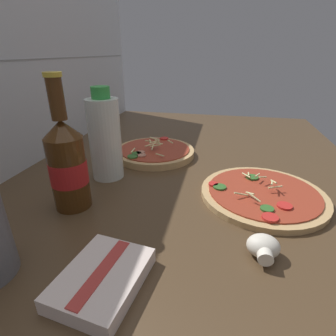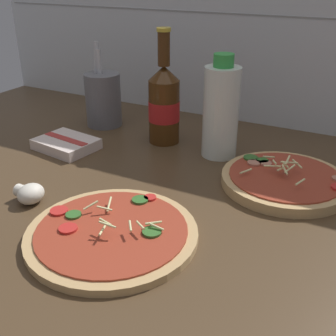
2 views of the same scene
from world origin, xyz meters
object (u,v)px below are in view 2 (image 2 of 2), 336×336
at_px(pizza_far, 285,180).
at_px(dish_towel, 66,144).
at_px(pizza_near, 111,233).
at_px(utensil_crock, 103,99).
at_px(beer_bottle, 164,103).
at_px(oil_bottle, 221,111).
at_px(mushroom_left, 30,193).

xyz_separation_m(pizza_far, dish_towel, (-0.49, -0.05, 0.00)).
bearing_deg(dish_towel, pizza_far, 6.32).
height_order(pizza_near, utensil_crock, utensil_crock).
bearing_deg(pizza_near, utensil_crock, 126.56).
distance_m(beer_bottle, dish_towel, 0.24).
bearing_deg(pizza_near, oil_bottle, 85.27).
bearing_deg(mushroom_left, pizza_near, -6.51).
xyz_separation_m(pizza_near, utensil_crock, (-0.31, 0.42, 0.06)).
bearing_deg(dish_towel, beer_bottle, 39.48).
bearing_deg(dish_towel, oil_bottle, 22.31).
distance_m(mushroom_left, utensil_crock, 0.42).
height_order(beer_bottle, utensil_crock, beer_bottle).
xyz_separation_m(pizza_near, mushroom_left, (-0.19, 0.02, 0.01)).
bearing_deg(mushroom_left, oil_bottle, 58.03).
distance_m(pizza_far, utensil_crock, 0.53).
bearing_deg(dish_towel, pizza_near, -39.64).
height_order(beer_bottle, oil_bottle, beer_bottle).
bearing_deg(utensil_crock, mushroom_left, -73.08).
bearing_deg(pizza_far, oil_bottle, 154.76).
xyz_separation_m(pizza_near, oil_bottle, (0.03, 0.38, 0.09)).
distance_m(pizza_near, oil_bottle, 0.39).
distance_m(oil_bottle, utensil_crock, 0.35).
relative_size(pizza_far, oil_bottle, 1.09).
distance_m(pizza_near, mushroom_left, 0.19).
bearing_deg(utensil_crock, pizza_far, -13.50).
bearing_deg(beer_bottle, utensil_crock, 171.37).
distance_m(beer_bottle, utensil_crock, 0.20).
bearing_deg(pizza_near, pizza_far, 56.34).
bearing_deg(mushroom_left, pizza_far, 35.38).
bearing_deg(pizza_near, beer_bottle, 106.42).
bearing_deg(pizza_near, mushroom_left, 173.49).
distance_m(pizza_near, pizza_far, 0.36).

